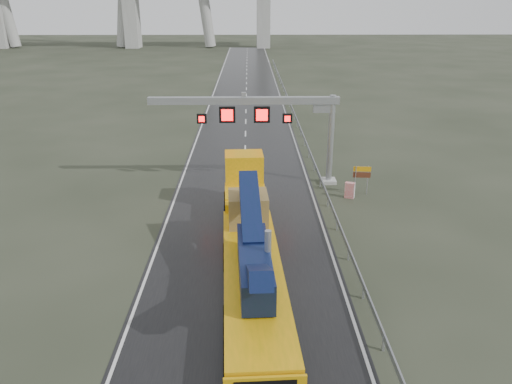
{
  "coord_description": "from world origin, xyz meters",
  "views": [
    {
      "loc": [
        0.38,
        -20.45,
        14.13
      ],
      "look_at": [
        0.79,
        7.71,
        3.2
      ],
      "focal_mm": 35.0,
      "sensor_mm": 36.0,
      "label": 1
    }
  ],
  "objects_px": {
    "exit_sign_pair": "(362,175)",
    "heavy_haul_truck": "(249,224)",
    "striped_barrier": "(350,190)",
    "sign_gantry": "(271,116)"
  },
  "relations": [
    {
      "from": "exit_sign_pair",
      "to": "sign_gantry",
      "type": "bearing_deg",
      "value": 164.25
    },
    {
      "from": "exit_sign_pair",
      "to": "heavy_haul_truck",
      "type": "bearing_deg",
      "value": -127.8
    },
    {
      "from": "heavy_haul_truck",
      "to": "striped_barrier",
      "type": "distance_m",
      "value": 11.6
    },
    {
      "from": "heavy_haul_truck",
      "to": "exit_sign_pair",
      "type": "height_order",
      "value": "heavy_haul_truck"
    },
    {
      "from": "heavy_haul_truck",
      "to": "striped_barrier",
      "type": "height_order",
      "value": "heavy_haul_truck"
    },
    {
      "from": "sign_gantry",
      "to": "heavy_haul_truck",
      "type": "relative_size",
      "value": 0.73
    },
    {
      "from": "sign_gantry",
      "to": "heavy_haul_truck",
      "type": "distance_m",
      "value": 12.67
    },
    {
      "from": "sign_gantry",
      "to": "exit_sign_pair",
      "type": "height_order",
      "value": "sign_gantry"
    },
    {
      "from": "exit_sign_pair",
      "to": "striped_barrier",
      "type": "xyz_separation_m",
      "value": [
        -1.0,
        -0.75,
        -0.99
      ]
    },
    {
      "from": "heavy_haul_truck",
      "to": "striped_barrier",
      "type": "xyz_separation_m",
      "value": [
        7.63,
        8.64,
        -1.25
      ]
    }
  ]
}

